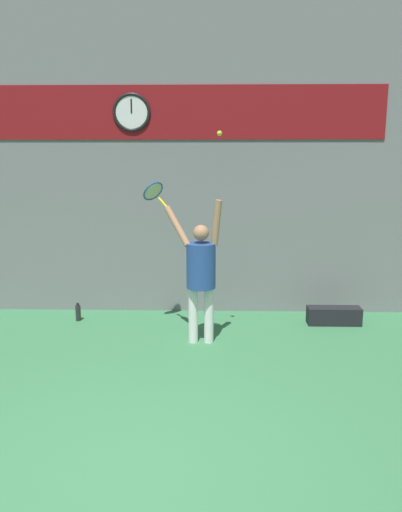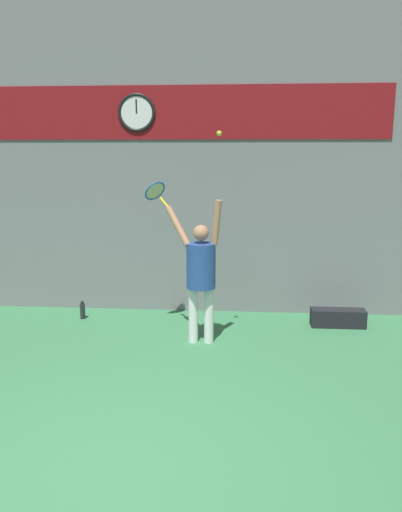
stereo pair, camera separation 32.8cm
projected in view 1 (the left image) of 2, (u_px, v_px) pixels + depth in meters
The scene contains 9 objects.
ground_plane at pixel (124, 486), 3.97m from camera, with size 18.00×18.00×0.00m, color #387A4C.
back_wall at pixel (170, 159), 7.91m from camera, with size 18.00×0.10×5.00m.
sponsor_banner at pixel (169, 112), 7.71m from camera, with size 6.69×0.02×0.82m.
scoreboard_clock at pixel (132, 112), 7.70m from camera, with size 0.59×0.05×0.59m.
tennis_player at pixel (201, 270), 6.78m from camera, with size 0.83×0.50×2.00m.
tennis_racket at pixel (154, 192), 7.00m from camera, with size 0.42×0.41×0.36m.
tennis_ball at pixel (220, 133), 6.31m from camera, with size 0.07×0.07×0.07m.
water_bottle at pixel (78, 313), 7.85m from camera, with size 0.08×0.08×0.29m.
equipment_bag at pixel (334, 316), 7.68m from camera, with size 0.81×0.25×0.27m.
Camera 1 is at (0.70, -3.49, 2.61)m, focal length 35.00 mm.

